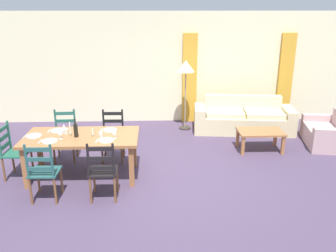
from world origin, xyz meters
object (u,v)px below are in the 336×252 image
object	(u,v)px
coffee_cup_primary	(101,135)
coffee_table	(260,134)
dining_table	(82,141)
coffee_cup_secondary	(66,132)
armchair_upholstered	(329,134)
dining_chair_near_left	(43,172)
wine_bottle	(76,130)
dining_chair_far_right	(113,136)
wine_glass_near_right	(114,132)
dining_chair_near_right	(103,171)
dining_chair_head_west	(13,151)
standing_lamp	(186,70)
dining_chair_far_left	(65,135)
couch	(243,119)
wine_glass_far_left	(64,127)
wine_glass_near_left	(60,132)

from	to	relation	value
coffee_cup_primary	coffee_table	size ratio (longest dim) A/B	0.10
dining_table	coffee_cup_secondary	distance (m)	0.31
coffee_cup_secondary	armchair_upholstered	distance (m)	5.35
dining_table	dining_chair_near_left	distance (m)	0.91
wine_bottle	dining_table	bearing A→B (deg)	35.53
dining_chair_far_right	armchair_upholstered	world-z (taller)	dining_chair_far_right
wine_glass_near_right	coffee_cup_primary	size ratio (longest dim) A/B	1.79
dining_chair_near_right	coffee_table	distance (m)	3.44
dining_chair_head_west	standing_lamp	xyz separation A→B (m)	(3.12, 2.42, 0.93)
dining_table	wine_bottle	bearing A→B (deg)	-144.47
dining_chair_near_left	dining_chair_head_west	size ratio (longest dim) A/B	1.00
dining_chair_near_right	wine_bottle	xyz separation A→B (m)	(-0.52, 0.73, 0.39)
wine_glass_near_right	coffee_table	distance (m)	3.07
dining_chair_far_left	wine_bottle	world-z (taller)	wine_bottle
couch	wine_bottle	bearing A→B (deg)	-145.67
coffee_cup_secondary	standing_lamp	bearing A→B (deg)	46.60
dining_chair_far_left	dining_chair_near_left	bearing A→B (deg)	-88.22
dining_chair_head_west	wine_glass_far_left	xyz separation A→B (m)	(0.86, 0.12, 0.38)
couch	standing_lamp	xyz separation A→B (m)	(-1.36, 0.18, 1.12)
dining_chair_far_left	armchair_upholstered	xyz separation A→B (m)	(5.39, 0.52, -0.23)
dining_chair_far_left	armchair_upholstered	size ratio (longest dim) A/B	0.75
coffee_cup_primary	wine_glass_near_left	bearing A→B (deg)	-176.61
dining_chair_near_right	dining_chair_far_left	world-z (taller)	same
coffee_table	armchair_upholstered	world-z (taller)	armchair_upholstered
dining_chair_far_right	wine_bottle	xyz separation A→B (m)	(-0.50, -0.77, 0.39)
armchair_upholstered	standing_lamp	distance (m)	3.39
dining_chair_head_west	armchair_upholstered	bearing A→B (deg)	11.70
wine_glass_near_right	coffee_cup_primary	xyz separation A→B (m)	(-0.23, 0.05, -0.07)
wine_glass_far_left	armchair_upholstered	bearing A→B (deg)	12.25
dining_chair_near_right	armchair_upholstered	xyz separation A→B (m)	(4.47, 2.07, -0.23)
dining_chair_far_right	standing_lamp	world-z (taller)	standing_lamp
coffee_cup_primary	wine_glass_far_left	bearing A→B (deg)	160.54
wine_bottle	wine_glass_near_right	world-z (taller)	wine_bottle
dining_chair_head_west	standing_lamp	world-z (taller)	standing_lamp
dining_table	dining_chair_far_left	bearing A→B (deg)	121.76
coffee_cup_primary	standing_lamp	distance (m)	3.06
dining_chair_far_left	standing_lamp	xyz separation A→B (m)	(2.43, 1.68, 0.93)
dining_chair_far_right	standing_lamp	bearing A→B (deg)	48.63
dining_table	standing_lamp	world-z (taller)	standing_lamp
dining_chair_near_left	wine_glass_far_left	bearing A→B (deg)	82.99
wine_bottle	coffee_cup_secondary	size ratio (longest dim) A/B	3.51
dining_table	coffee_cup_primary	bearing A→B (deg)	-14.18
couch	dining_chair_far_left	bearing A→B (deg)	-158.45
dining_chair_head_west	coffee_cup_secondary	size ratio (longest dim) A/B	10.67
dining_chair_far_left	coffee_cup_primary	bearing A→B (deg)	-46.22
wine_bottle	armchair_upholstered	world-z (taller)	wine_bottle
dining_chair_near_left	armchair_upholstered	world-z (taller)	dining_chair_near_left
armchair_upholstered	standing_lamp	xyz separation A→B (m)	(-2.97, 1.16, 1.16)
wine_bottle	coffee_cup_secondary	xyz separation A→B (m)	(-0.20, 0.14, -0.07)
dining_table	armchair_upholstered	size ratio (longest dim) A/B	1.48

